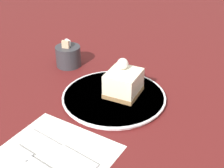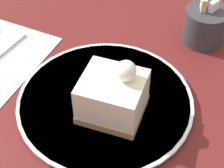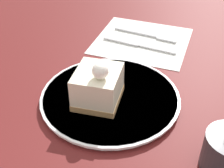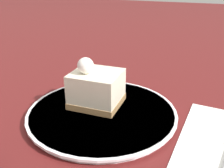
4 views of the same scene
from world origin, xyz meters
The scene contains 6 objects.
ground_plane centered at (0.00, 0.00, 0.00)m, with size 4.00×4.00×0.00m, color #5B1919.
plate centered at (0.01, 0.00, 0.01)m, with size 0.26×0.26×0.01m.
cake_slice centered at (0.02, -0.02, 0.04)m, with size 0.09×0.08×0.09m.
napkin centered at (-0.23, 0.01, 0.00)m, with size 0.21×0.23×0.00m.
fork centered at (-0.26, 0.02, 0.01)m, with size 0.04×0.16×0.00m.
knife centered at (-0.21, -0.01, 0.00)m, with size 0.04×0.18×0.00m.
Camera 3 is at (0.43, 0.13, 0.37)m, focal length 50.00 mm.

